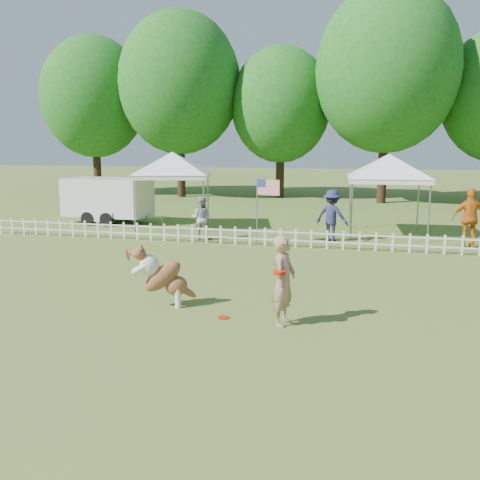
{
  "coord_description": "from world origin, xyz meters",
  "views": [
    {
      "loc": [
        2.65,
        -9.76,
        3.32
      ],
      "look_at": [
        -0.32,
        2.0,
        1.1
      ],
      "focal_mm": 40.0,
      "sensor_mm": 36.0,
      "label": 1
    }
  ],
  "objects_px": {
    "canopy_tent_left": "(173,191)",
    "spectator_c": "(470,218)",
    "spectator_a": "(201,218)",
    "canopy_tent_right": "(387,196)",
    "handler": "(284,281)",
    "spectator_b": "(332,216)",
    "dog": "(164,276)",
    "frisbee_on_turf": "(223,317)",
    "cargo_trailer": "(108,200)",
    "flag_pole": "(257,211)"
  },
  "relations": [
    {
      "from": "handler",
      "to": "canopy_tent_left",
      "type": "xyz_separation_m",
      "value": [
        -6.16,
        10.36,
        0.62
      ]
    },
    {
      "from": "canopy_tent_right",
      "to": "spectator_b",
      "type": "xyz_separation_m",
      "value": [
        -1.81,
        -1.8,
        -0.55
      ]
    },
    {
      "from": "dog",
      "to": "spectator_a",
      "type": "height_order",
      "value": "spectator_a"
    },
    {
      "from": "canopy_tent_left",
      "to": "dog",
      "type": "bearing_deg",
      "value": -83.92
    },
    {
      "from": "dog",
      "to": "handler",
      "type": "bearing_deg",
      "value": -33.35
    },
    {
      "from": "handler",
      "to": "spectator_a",
      "type": "xyz_separation_m",
      "value": [
        -4.24,
        8.05,
        -0.09
      ]
    },
    {
      "from": "handler",
      "to": "cargo_trailer",
      "type": "xyz_separation_m",
      "value": [
        -9.25,
        10.81,
        0.12
      ]
    },
    {
      "from": "flag_pole",
      "to": "dog",
      "type": "bearing_deg",
      "value": -80.54
    },
    {
      "from": "canopy_tent_right",
      "to": "spectator_c",
      "type": "height_order",
      "value": "canopy_tent_right"
    },
    {
      "from": "frisbee_on_turf",
      "to": "flag_pole",
      "type": "xyz_separation_m",
      "value": [
        -1.03,
        7.67,
        1.08
      ]
    },
    {
      "from": "cargo_trailer",
      "to": "spectator_c",
      "type": "relative_size",
      "value": 2.28
    },
    {
      "from": "spectator_b",
      "to": "canopy_tent_right",
      "type": "bearing_deg",
      "value": -116.63
    },
    {
      "from": "canopy_tent_right",
      "to": "canopy_tent_left",
      "type": "bearing_deg",
      "value": 177.72
    },
    {
      "from": "canopy_tent_right",
      "to": "flag_pole",
      "type": "height_order",
      "value": "canopy_tent_right"
    },
    {
      "from": "frisbee_on_turf",
      "to": "spectator_c",
      "type": "xyz_separation_m",
      "value": [
        5.69,
        8.66,
        0.94
      ]
    },
    {
      "from": "frisbee_on_turf",
      "to": "canopy_tent_right",
      "type": "distance_m",
      "value": 11.07
    },
    {
      "from": "canopy_tent_left",
      "to": "canopy_tent_right",
      "type": "height_order",
      "value": "canopy_tent_left"
    },
    {
      "from": "dog",
      "to": "spectator_c",
      "type": "height_order",
      "value": "spectator_c"
    },
    {
      "from": "canopy_tent_right",
      "to": "flag_pole",
      "type": "xyz_separation_m",
      "value": [
        -4.18,
        -2.85,
        -0.34
      ]
    },
    {
      "from": "canopy_tent_left",
      "to": "spectator_a",
      "type": "height_order",
      "value": "canopy_tent_left"
    },
    {
      "from": "spectator_a",
      "to": "spectator_c",
      "type": "distance_m",
      "value": 8.79
    },
    {
      "from": "canopy_tent_left",
      "to": "spectator_c",
      "type": "distance_m",
      "value": 10.82
    },
    {
      "from": "dog",
      "to": "spectator_b",
      "type": "relative_size",
      "value": 0.73
    },
    {
      "from": "canopy_tent_left",
      "to": "handler",
      "type": "bearing_deg",
      "value": -73.28
    },
    {
      "from": "frisbee_on_turf",
      "to": "cargo_trailer",
      "type": "bearing_deg",
      "value": 126.95
    },
    {
      "from": "frisbee_on_turf",
      "to": "canopy_tent_right",
      "type": "relative_size",
      "value": 0.08
    },
    {
      "from": "canopy_tent_left",
      "to": "cargo_trailer",
      "type": "xyz_separation_m",
      "value": [
        -3.08,
        0.44,
        -0.5
      ]
    },
    {
      "from": "cargo_trailer",
      "to": "spectator_c",
      "type": "distance_m",
      "value": 13.92
    },
    {
      "from": "canopy_tent_left",
      "to": "spectator_c",
      "type": "relative_size",
      "value": 1.53
    },
    {
      "from": "canopy_tent_left",
      "to": "spectator_a",
      "type": "relative_size",
      "value": 1.94
    },
    {
      "from": "canopy_tent_left",
      "to": "spectator_b",
      "type": "distance_m",
      "value": 6.54
    },
    {
      "from": "canopy_tent_left",
      "to": "canopy_tent_right",
      "type": "relative_size",
      "value": 1.01
    },
    {
      "from": "canopy_tent_left",
      "to": "flag_pole",
      "type": "bearing_deg",
      "value": -47.47
    },
    {
      "from": "frisbee_on_turf",
      "to": "flag_pole",
      "type": "distance_m",
      "value": 7.82
    },
    {
      "from": "frisbee_on_turf",
      "to": "cargo_trailer",
      "type": "xyz_separation_m",
      "value": [
        -8.07,
        10.73,
        0.94
      ]
    },
    {
      "from": "cargo_trailer",
      "to": "spectator_b",
      "type": "distance_m",
      "value": 9.62
    },
    {
      "from": "handler",
      "to": "spectator_a",
      "type": "bearing_deg",
      "value": 38.14
    },
    {
      "from": "handler",
      "to": "spectator_b",
      "type": "distance_m",
      "value": 8.81
    },
    {
      "from": "flag_pole",
      "to": "spectator_a",
      "type": "height_order",
      "value": "flag_pole"
    },
    {
      "from": "handler",
      "to": "cargo_trailer",
      "type": "distance_m",
      "value": 14.22
    },
    {
      "from": "canopy_tent_right",
      "to": "spectator_b",
      "type": "height_order",
      "value": "canopy_tent_right"
    },
    {
      "from": "dog",
      "to": "canopy_tent_left",
      "type": "bearing_deg",
      "value": 87.32
    },
    {
      "from": "canopy_tent_left",
      "to": "spectator_c",
      "type": "bearing_deg",
      "value": -22.69
    },
    {
      "from": "frisbee_on_turf",
      "to": "canopy_tent_right",
      "type": "xyz_separation_m",
      "value": [
        3.15,
        10.52,
        1.42
      ]
    },
    {
      "from": "spectator_a",
      "to": "handler",
      "type": "bearing_deg",
      "value": 113.98
    },
    {
      "from": "handler",
      "to": "spectator_c",
      "type": "distance_m",
      "value": 9.83
    },
    {
      "from": "dog",
      "to": "frisbee_on_turf",
      "type": "relative_size",
      "value": 5.77
    },
    {
      "from": "handler",
      "to": "frisbee_on_turf",
      "type": "distance_m",
      "value": 1.44
    },
    {
      "from": "spectator_c",
      "to": "frisbee_on_turf",
      "type": "bearing_deg",
      "value": 51.79
    },
    {
      "from": "spectator_b",
      "to": "canopy_tent_left",
      "type": "bearing_deg",
      "value": 4.8
    }
  ]
}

